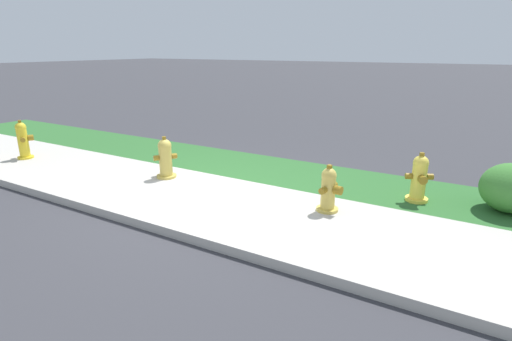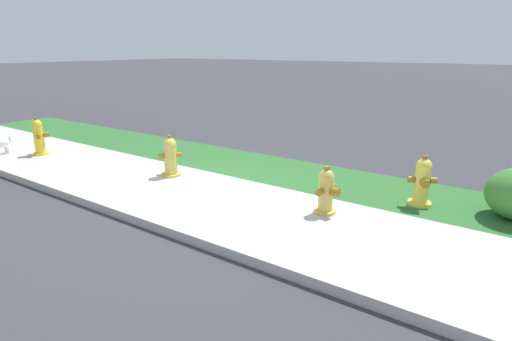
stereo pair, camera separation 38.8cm
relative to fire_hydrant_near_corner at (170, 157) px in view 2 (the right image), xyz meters
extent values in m
plane|color=#38383D|center=(1.16, -0.51, -0.35)|extent=(120.00, 120.00, 0.00)
cube|color=#BCB7AD|center=(1.16, -0.51, -0.34)|extent=(18.00, 2.09, 0.01)
cube|color=#2D662D|center=(1.16, 1.35, -0.34)|extent=(18.00, 1.62, 0.01)
cube|color=#BCB7AD|center=(1.16, -1.64, -0.29)|extent=(18.00, 0.16, 0.12)
cylinder|color=gold|center=(0.00, 0.00, -0.32)|extent=(0.34, 0.34, 0.05)
cylinder|color=gold|center=(0.00, 0.00, -0.04)|extent=(0.22, 0.22, 0.52)
sphere|color=gold|center=(0.00, 0.00, 0.22)|extent=(0.23, 0.23, 0.23)
cube|color=olive|center=(0.00, 0.00, 0.35)|extent=(0.08, 0.08, 0.06)
cylinder|color=olive|center=(-0.08, -0.13, 0.02)|extent=(0.13, 0.13, 0.09)
cylinder|color=olive|center=(0.09, 0.12, 0.02)|extent=(0.13, 0.13, 0.09)
cylinder|color=olive|center=(-0.13, 0.09, 0.02)|extent=(0.15, 0.16, 0.12)
cylinder|color=yellow|center=(-3.33, -0.52, -0.32)|extent=(0.30, 0.30, 0.05)
cylinder|color=yellow|center=(-3.33, -0.52, 0.00)|extent=(0.19, 0.19, 0.59)
sphere|color=yellow|center=(-3.33, -0.52, 0.30)|extent=(0.20, 0.20, 0.20)
cube|color=olive|center=(-3.33, -0.52, 0.41)|extent=(0.08, 0.08, 0.06)
cylinder|color=olive|center=(-3.46, -0.45, 0.07)|extent=(0.12, 0.12, 0.09)
cylinder|color=olive|center=(-3.21, -0.58, 0.07)|extent=(0.12, 0.12, 0.09)
cylinder|color=olive|center=(-3.26, -0.39, 0.07)|extent=(0.15, 0.14, 0.12)
cylinder|color=gold|center=(2.94, 0.00, -0.32)|extent=(0.30, 0.30, 0.05)
cylinder|color=gold|center=(2.94, 0.00, -0.06)|extent=(0.19, 0.19, 0.47)
sphere|color=gold|center=(2.94, 0.00, 0.17)|extent=(0.20, 0.20, 0.20)
cube|color=olive|center=(2.94, 0.00, 0.29)|extent=(0.06, 0.06, 0.06)
cylinder|color=olive|center=(2.97, 0.14, -0.01)|extent=(0.10, 0.10, 0.09)
cylinder|color=olive|center=(2.92, -0.14, -0.01)|extent=(0.10, 0.10, 0.09)
cylinder|color=olive|center=(3.09, -0.02, -0.01)|extent=(0.12, 0.13, 0.12)
cylinder|color=yellow|center=(3.94, 1.04, -0.32)|extent=(0.32, 0.32, 0.05)
cylinder|color=yellow|center=(3.94, 1.04, -0.03)|extent=(0.21, 0.21, 0.53)
sphere|color=yellow|center=(3.94, 1.04, 0.23)|extent=(0.22, 0.22, 0.22)
cube|color=olive|center=(3.94, 1.04, 0.36)|extent=(0.07, 0.07, 0.06)
cylinder|color=olive|center=(4.07, 1.10, 0.03)|extent=(0.12, 0.12, 0.09)
cylinder|color=olive|center=(3.80, 0.97, 0.03)|extent=(0.12, 0.12, 0.09)
cylinder|color=olive|center=(4.01, 0.90, 0.03)|extent=(0.15, 0.14, 0.12)
cylinder|color=white|center=(-3.97, -0.88, -0.27)|extent=(0.06, 0.06, 0.15)
cylinder|color=white|center=(-4.08, -0.86, -0.27)|extent=(0.06, 0.06, 0.15)
cylinder|color=white|center=(-4.01, -0.79, -0.04)|extent=(0.05, 0.05, 0.11)
camera|label=1|loc=(4.68, -4.90, 1.81)|focal=28.00mm
camera|label=2|loc=(5.01, -4.69, 1.81)|focal=28.00mm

